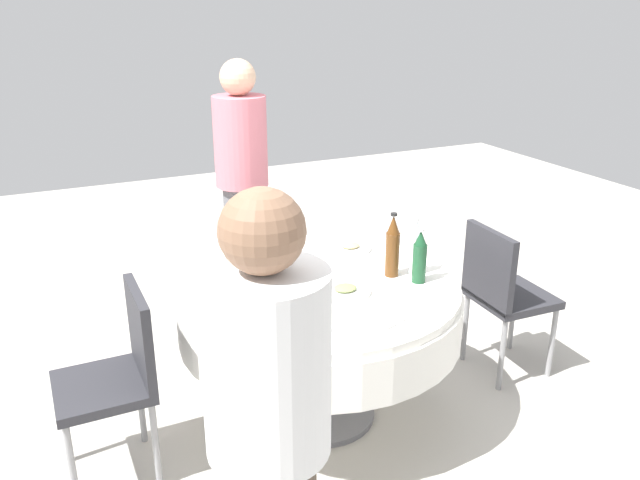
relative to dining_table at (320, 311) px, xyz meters
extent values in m
plane|color=#B7B2A8|center=(0.00, 0.00, -0.59)|extent=(10.00, 10.00, 0.00)
cylinder|color=white|center=(0.00, 0.00, 0.13)|extent=(1.33, 1.33, 0.04)
cylinder|color=white|center=(0.00, 0.00, 0.00)|extent=(1.36, 1.36, 0.22)
cylinder|color=slate|center=(0.00, 0.00, -0.35)|extent=(0.14, 0.14, 0.48)
cylinder|color=slate|center=(0.00, 0.00, -0.58)|extent=(0.56, 0.56, 0.03)
cylinder|color=#593314|center=(0.36, -0.07, 0.26)|extent=(0.07, 0.07, 0.22)
cone|color=#593314|center=(0.36, -0.07, 0.41)|extent=(0.06, 0.06, 0.09)
cylinder|color=black|center=(0.36, -0.07, 0.46)|extent=(0.03, 0.03, 0.01)
cylinder|color=#194728|center=(0.43, -0.19, 0.24)|extent=(0.07, 0.07, 0.19)
cone|color=#194728|center=(0.43, -0.19, 0.37)|extent=(0.06, 0.06, 0.07)
cylinder|color=silver|center=(0.43, -0.19, 0.41)|extent=(0.03, 0.03, 0.01)
cylinder|color=#593314|center=(-0.49, -0.32, 0.24)|extent=(0.06, 0.06, 0.17)
cone|color=#593314|center=(-0.49, -0.32, 0.36)|extent=(0.06, 0.06, 0.08)
cylinder|color=black|center=(-0.49, -0.32, 0.41)|extent=(0.02, 0.02, 0.01)
cylinder|color=silver|center=(0.47, -0.09, 0.25)|extent=(0.06, 0.06, 0.21)
cone|color=silver|center=(0.47, -0.09, 0.39)|extent=(0.05, 0.05, 0.07)
cylinder|color=silver|center=(0.47, -0.09, 0.43)|extent=(0.02, 0.02, 0.01)
cylinder|color=#194728|center=(-0.37, -0.22, 0.26)|extent=(0.06, 0.06, 0.22)
cone|color=#194728|center=(-0.37, -0.22, 0.41)|extent=(0.05, 0.05, 0.08)
cylinder|color=silver|center=(-0.37, -0.22, 0.45)|extent=(0.02, 0.02, 0.01)
cylinder|color=white|center=(-0.04, 0.04, 0.15)|extent=(0.06, 0.06, 0.00)
cylinder|color=white|center=(-0.04, 0.04, 0.19)|extent=(0.01, 0.01, 0.07)
cylinder|color=white|center=(-0.04, 0.04, 0.26)|extent=(0.06, 0.06, 0.08)
cylinder|color=white|center=(-0.22, 0.18, 0.15)|extent=(0.06, 0.06, 0.00)
cylinder|color=white|center=(-0.22, 0.18, 0.19)|extent=(0.01, 0.01, 0.07)
cylinder|color=white|center=(-0.22, 0.18, 0.26)|extent=(0.07, 0.07, 0.06)
cylinder|color=gold|center=(-0.22, 0.18, 0.24)|extent=(0.06, 0.06, 0.03)
cylinder|color=white|center=(0.33, 0.32, 0.16)|extent=(0.22, 0.22, 0.02)
ellipsoid|color=tan|center=(0.33, 0.32, 0.18)|extent=(0.10, 0.09, 0.02)
cylinder|color=white|center=(0.06, -0.15, 0.16)|extent=(0.24, 0.24, 0.02)
ellipsoid|color=#8C9E59|center=(0.06, -0.15, 0.18)|extent=(0.11, 0.09, 0.02)
cylinder|color=white|center=(-0.18, 0.41, 0.16)|extent=(0.21, 0.21, 0.02)
ellipsoid|color=tan|center=(-0.18, 0.41, 0.18)|extent=(0.10, 0.09, 0.02)
cylinder|color=white|center=(-0.25, -0.01, 0.16)|extent=(0.23, 0.23, 0.02)
cube|color=silver|center=(-0.16, -0.45, 0.15)|extent=(0.18, 0.05, 0.00)
cube|color=silver|center=(0.20, 0.10, 0.15)|extent=(0.18, 0.03, 0.00)
cube|color=silver|center=(0.01, 0.21, 0.15)|extent=(0.17, 0.08, 0.00)
cube|color=white|center=(0.09, -0.45, 0.16)|extent=(0.18, 0.18, 0.02)
cylinder|color=white|center=(-0.70, -1.16, 0.53)|extent=(0.34, 0.34, 0.52)
sphere|color=#8C664C|center=(-0.70, -1.16, 0.90)|extent=(0.22, 0.22, 0.22)
cylinder|color=slate|center=(0.08, 1.35, -0.16)|extent=(0.26, 0.26, 0.87)
cylinder|color=#D8727F|center=(0.08, 1.35, 0.57)|extent=(0.34, 0.34, 0.57)
sphere|color=#D8AD8C|center=(0.08, 1.35, 0.97)|extent=(0.23, 0.23, 0.23)
cube|color=#2D2D33|center=(1.16, -0.05, -0.14)|extent=(0.42, 0.42, 0.04)
cube|color=#2D2D33|center=(0.98, -0.04, 0.07)|extent=(0.06, 0.40, 0.42)
cylinder|color=gray|center=(1.32, -0.23, -0.38)|extent=(0.03, 0.03, 0.43)
cylinder|color=gray|center=(1.34, 0.11, -0.38)|extent=(0.03, 0.03, 0.43)
cylinder|color=gray|center=(0.98, -0.21, -0.38)|extent=(0.03, 0.03, 0.43)
cylinder|color=gray|center=(1.00, 0.13, -0.38)|extent=(0.03, 0.03, 0.43)
cube|color=#2D2D33|center=(-1.03, 0.00, -0.14)|extent=(0.40, 0.40, 0.04)
cube|color=#2D2D33|center=(-0.85, 0.00, 0.07)|extent=(0.04, 0.40, 0.42)
cylinder|color=gray|center=(-1.20, 0.17, -0.38)|extent=(0.03, 0.03, 0.43)
cylinder|color=gray|center=(-1.20, -0.17, -0.38)|extent=(0.03, 0.03, 0.43)
cylinder|color=gray|center=(-0.86, 0.17, -0.38)|extent=(0.03, 0.03, 0.43)
cylinder|color=gray|center=(-0.86, -0.17, -0.38)|extent=(0.03, 0.03, 0.43)
camera|label=1|loc=(-1.20, -2.54, 1.42)|focal=36.32mm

